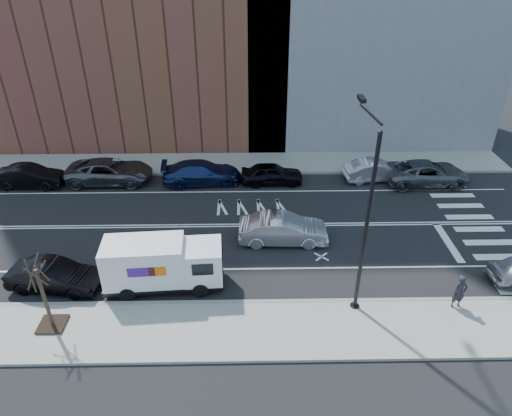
{
  "coord_description": "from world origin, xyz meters",
  "views": [
    {
      "loc": [
        1.98,
        -23.61,
        15.38
      ],
      "look_at": [
        2.4,
        -0.28,
        1.4
      ],
      "focal_mm": 32.0,
      "sensor_mm": 36.0,
      "label": 1
    }
  ],
  "objects_px": {
    "fedex_van": "(162,264)",
    "pedestrian": "(460,292)",
    "far_parked_b": "(30,176)",
    "driving_sedan": "(283,229)"
  },
  "relations": [
    {
      "from": "pedestrian",
      "to": "driving_sedan",
      "type": "bearing_deg",
      "value": 135.5
    },
    {
      "from": "fedex_van",
      "to": "driving_sedan",
      "type": "bearing_deg",
      "value": 27.68
    },
    {
      "from": "far_parked_b",
      "to": "pedestrian",
      "type": "distance_m",
      "value": 28.42
    },
    {
      "from": "far_parked_b",
      "to": "driving_sedan",
      "type": "xyz_separation_m",
      "value": [
        17.44,
        -7.16,
        0.07
      ]
    },
    {
      "from": "far_parked_b",
      "to": "pedestrian",
      "type": "bearing_deg",
      "value": -115.04
    },
    {
      "from": "driving_sedan",
      "to": "pedestrian",
      "type": "xyz_separation_m",
      "value": [
        7.88,
        -5.75,
        0.2
      ]
    },
    {
      "from": "fedex_van",
      "to": "pedestrian",
      "type": "bearing_deg",
      "value": -11.41
    },
    {
      "from": "fedex_van",
      "to": "driving_sedan",
      "type": "distance_m",
      "value": 7.38
    },
    {
      "from": "fedex_van",
      "to": "far_parked_b",
      "type": "distance_m",
      "value": 15.68
    },
    {
      "from": "pedestrian",
      "to": "fedex_van",
      "type": "bearing_deg",
      "value": 163.91
    }
  ]
}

